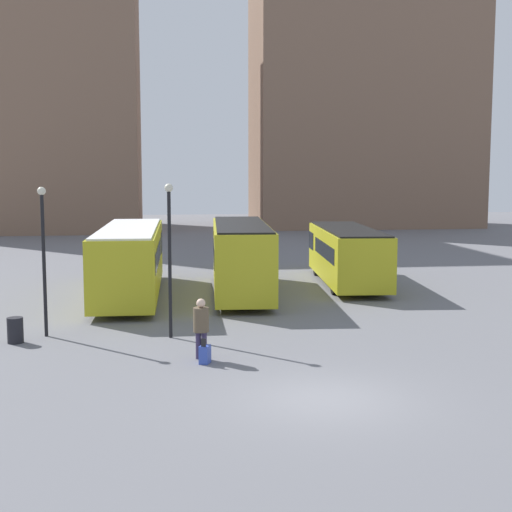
# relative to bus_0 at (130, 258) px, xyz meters

# --- Properties ---
(ground_plane) EXTENTS (160.00, 160.00, 0.00)m
(ground_plane) POSITION_rel_bus_0_xyz_m (5.33, -15.79, -1.72)
(ground_plane) COLOR slate
(building_block_left) EXTENTS (19.18, 16.28, 30.55)m
(building_block_left) POSITION_rel_bus_0_xyz_m (-10.15, 40.90, 13.56)
(building_block_left) COLOR #7F604C
(building_block_left) RESTS_ON ground_plane
(building_block_right) EXTENTS (22.84, 11.43, 24.63)m
(building_block_right) POSITION_rel_bus_0_xyz_m (22.64, 40.90, 10.60)
(building_block_right) COLOR #7F604C
(building_block_right) RESTS_ON ground_plane
(bus_0) EXTENTS (2.95, 11.92, 3.15)m
(bus_0) POSITION_rel_bus_0_xyz_m (0.00, 0.00, 0.00)
(bus_0) COLOR gold
(bus_0) RESTS_ON ground_plane
(bus_1) EXTENTS (3.24, 10.75, 3.27)m
(bus_1) POSITION_rel_bus_0_xyz_m (5.04, -0.06, 0.06)
(bus_1) COLOR gold
(bus_1) RESTS_ON ground_plane
(bus_2) EXTENTS (3.47, 10.21, 2.83)m
(bus_2) POSITION_rel_bus_0_xyz_m (10.67, 2.15, -0.17)
(bus_2) COLOR gold
(bus_2) RESTS_ON ground_plane
(traveler) EXTENTS (0.61, 0.61, 1.84)m
(traveler) POSITION_rel_bus_0_xyz_m (2.53, -11.56, -0.63)
(traveler) COLOR #382D4C
(traveler) RESTS_ON ground_plane
(suitcase) EXTENTS (0.39, 0.47, 0.77)m
(suitcase) POSITION_rel_bus_0_xyz_m (2.61, -12.07, -1.45)
(suitcase) COLOR #334CB2
(suitcase) RESTS_ON ground_plane
(lamp_post_0) EXTENTS (0.28, 0.28, 5.10)m
(lamp_post_0) POSITION_rel_bus_0_xyz_m (-2.56, -7.83, 1.32)
(lamp_post_0) COLOR black
(lamp_post_0) RESTS_ON ground_plane
(lamp_post_1) EXTENTS (0.28, 0.28, 5.22)m
(lamp_post_1) POSITION_rel_bus_0_xyz_m (1.66, -8.61, 1.38)
(lamp_post_1) COLOR black
(lamp_post_1) RESTS_ON ground_plane
(trash_bin) EXTENTS (0.52, 0.52, 0.85)m
(trash_bin) POSITION_rel_bus_0_xyz_m (-3.41, -8.70, -1.29)
(trash_bin) COLOR black
(trash_bin) RESTS_ON ground_plane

